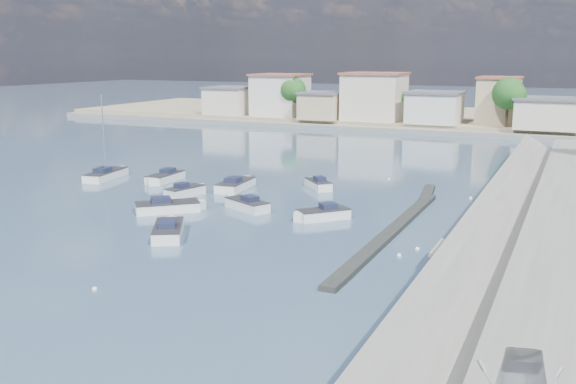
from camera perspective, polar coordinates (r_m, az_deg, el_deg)
The scene contains 17 objects.
ground at distance 77.54m, azimuth 10.15°, elevation 2.42°, with size 400.00×400.00×0.00m, color #2E435C.
seawall_walkway at distance 48.59m, azimuth 23.37°, elevation -3.08°, with size 5.00×90.00×1.80m, color slate.
breakwater at distance 49.93m, azimuth 9.89°, elevation -2.72°, with size 2.00×31.02×0.35m.
far_shore_land at distance 128.09m, azimuth 16.08°, elevation 6.22°, with size 160.00×40.00×1.40m, color gray.
far_shore_quay at distance 107.51m, azimuth 14.35°, elevation 5.11°, with size 160.00×2.50×0.80m, color slate.
far_town at distance 111.61m, azimuth 20.49°, elevation 7.31°, with size 113.01×12.80×8.35m.
shore_trees at distance 102.98m, azimuth 18.83°, elevation 7.81°, with size 74.56×38.32×7.92m.
motorboat_a at distance 47.17m, azimuth -10.58°, elevation -3.36°, with size 4.19×5.29×1.48m.
motorboat_b at distance 60.22m, azimuth -8.99°, elevation 0.06°, with size 2.53×4.41×1.48m.
motorboat_c at distance 54.27m, azimuth -3.79°, elevation -1.14°, with size 4.73×3.41×1.48m.
motorboat_d at distance 50.82m, azimuth 2.93°, elevation -2.05°, with size 4.05×4.16×1.48m.
motorboat_e at distance 62.66m, azimuth -4.58°, elevation 0.64°, with size 2.57×6.02×1.48m.
motorboat_f at distance 62.74m, azimuth 2.64°, elevation 0.68°, with size 3.69×3.78×1.48m.
motorboat_g at distance 67.12m, azimuth -10.96°, elevation 1.22°, with size 2.03×5.46×1.48m.
motorboat_h at distance 54.21m, azimuth -10.36°, elevation -1.33°, with size 5.25×4.99×1.48m.
sailboat at distance 70.41m, azimuth -15.76°, elevation 1.52°, with size 2.93×6.66×9.00m.
mooring_buoys at distance 49.79m, azimuth 9.20°, elevation -2.88°, with size 18.17×38.38×0.31m.
Camera 1 is at (18.89, -34.11, 12.79)m, focal length 40.00 mm.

